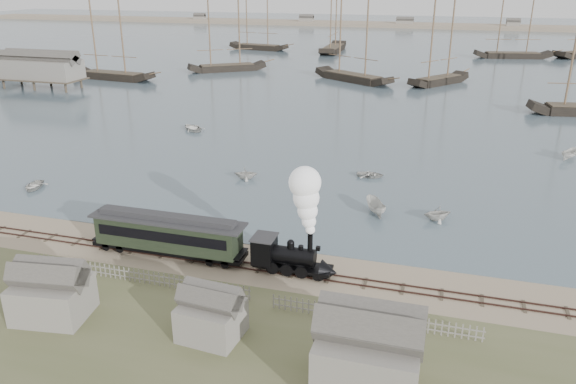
# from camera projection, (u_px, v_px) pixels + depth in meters

# --- Properties ---
(ground) EXTENTS (600.00, 600.00, 0.00)m
(ground) POSITION_uv_depth(u_px,v_px,m) (246.00, 255.00, 49.95)
(ground) COLOR tan
(ground) RESTS_ON ground
(harbor_water) EXTENTS (600.00, 336.00, 0.06)m
(harbor_water) POSITION_uv_depth(u_px,v_px,m) (411.00, 45.00, 202.11)
(harbor_water) COLOR #41535E
(harbor_water) RESTS_ON ground
(rail_track) EXTENTS (120.00, 1.80, 0.16)m
(rail_track) POSITION_uv_depth(u_px,v_px,m) (238.00, 265.00, 48.14)
(rail_track) COLOR #3B2520
(rail_track) RESTS_ON ground
(picket_fence_west) EXTENTS (19.00, 0.10, 1.20)m
(picket_fence_west) POSITION_uv_depth(u_px,v_px,m) (140.00, 283.00, 45.40)
(picket_fence_west) COLOR gray
(picket_fence_west) RESTS_ON ground
(picket_fence_east) EXTENTS (15.00, 0.10, 1.20)m
(picket_fence_east) POSITION_uv_depth(u_px,v_px,m) (374.00, 325.00, 39.93)
(picket_fence_east) COLOR gray
(picket_fence_east) RESTS_ON ground
(shed_left) EXTENTS (5.00, 4.00, 4.10)m
(shed_left) POSITION_uv_depth(u_px,v_px,m) (55.00, 316.00, 40.96)
(shed_left) COLOR gray
(shed_left) RESTS_ON ground
(shed_mid) EXTENTS (4.00, 3.50, 3.60)m
(shed_mid) POSITION_uv_depth(u_px,v_px,m) (212.00, 336.00, 38.68)
(shed_mid) COLOR gray
(shed_mid) RESTS_ON ground
(far_spit) EXTENTS (500.00, 20.00, 1.80)m
(far_spit) POSITION_uv_depth(u_px,v_px,m) (425.00, 27.00, 273.73)
(far_spit) COLOR tan
(far_spit) RESTS_ON ground
(locomotive) EXTENTS (7.20, 2.69, 8.97)m
(locomotive) POSITION_uv_depth(u_px,v_px,m) (302.00, 229.00, 45.17)
(locomotive) COLOR black
(locomotive) RESTS_ON ground
(passenger_coach) EXTENTS (14.10, 2.72, 3.42)m
(passenger_coach) POSITION_uv_depth(u_px,v_px,m) (168.00, 233.00, 49.09)
(passenger_coach) COLOR black
(passenger_coach) RESTS_ON ground
(beached_dinghy) EXTENTS (3.90, 4.79, 0.87)m
(beached_dinghy) POSITION_uv_depth(u_px,v_px,m) (124.00, 232.00, 53.29)
(beached_dinghy) COLOR beige
(beached_dinghy) RESTS_ON ground
(rowboat_0) EXTENTS (3.97, 3.25, 0.72)m
(rowboat_0) POSITION_uv_depth(u_px,v_px,m) (34.00, 186.00, 65.25)
(rowboat_0) COLOR beige
(rowboat_0) RESTS_ON harbor_water
(rowboat_1) EXTENTS (3.09, 3.36, 1.49)m
(rowboat_1) POSITION_uv_depth(u_px,v_px,m) (246.00, 173.00, 68.26)
(rowboat_1) COLOR beige
(rowboat_1) RESTS_ON harbor_water
(rowboat_2) EXTENTS (4.04, 3.08, 1.47)m
(rowboat_2) POSITION_uv_depth(u_px,v_px,m) (375.00, 207.00, 58.25)
(rowboat_2) COLOR beige
(rowboat_2) RESTS_ON harbor_water
(rowboat_3) EXTENTS (2.51, 3.42, 0.69)m
(rowboat_3) POSITION_uv_depth(u_px,v_px,m) (370.00, 174.00, 69.02)
(rowboat_3) COLOR beige
(rowboat_3) RESTS_ON harbor_water
(rowboat_4) EXTENTS (3.62, 3.77, 1.54)m
(rowboat_4) POSITION_uv_depth(u_px,v_px,m) (437.00, 213.00, 56.69)
(rowboat_4) COLOR beige
(rowboat_4) RESTS_ON harbor_water
(rowboat_5) EXTENTS (3.61, 3.14, 1.36)m
(rowboat_5) POSITION_uv_depth(u_px,v_px,m) (570.00, 154.00, 75.86)
(rowboat_5) COLOR beige
(rowboat_5) RESTS_ON harbor_water
(rowboat_6) EXTENTS (5.15, 5.37, 0.91)m
(rowboat_6) POSITION_uv_depth(u_px,v_px,m) (192.00, 127.00, 90.10)
(rowboat_6) COLOR beige
(rowboat_6) RESTS_ON harbor_water
(schooner_0) EXTENTS (22.13, 7.49, 20.00)m
(schooner_0) POSITION_uv_depth(u_px,v_px,m) (109.00, 36.00, 131.42)
(schooner_0) COLOR black
(schooner_0) RESTS_ON harbor_water
(schooner_1) EXTENTS (19.23, 15.38, 20.00)m
(schooner_1) POSITION_uv_depth(u_px,v_px,m) (226.00, 31.00, 143.29)
(schooner_1) COLOR black
(schooner_1) RESTS_ON harbor_water
(schooner_2) EXTENTS (20.92, 16.19, 20.00)m
(schooner_2) POSITION_uv_depth(u_px,v_px,m) (355.00, 38.00, 129.01)
(schooner_2) COLOR black
(schooner_2) RESTS_ON harbor_water
(schooner_3) EXTENTS (13.73, 17.21, 20.00)m
(schooner_3) POSITION_uv_depth(u_px,v_px,m) (443.00, 39.00, 125.16)
(schooner_3) COLOR black
(schooner_3) RESTS_ON harbor_water
(schooner_6) EXTENTS (21.25, 8.28, 20.00)m
(schooner_6) POSITION_uv_depth(u_px,v_px,m) (258.00, 19.00, 186.19)
(schooner_6) COLOR black
(schooner_6) RESTS_ON harbor_water
(schooner_7) EXTENTS (6.57, 25.07, 20.00)m
(schooner_7) POSITION_uv_depth(u_px,v_px,m) (334.00, 20.00, 181.33)
(schooner_7) COLOR black
(schooner_7) RESTS_ON harbor_water
(schooner_8) EXTENTS (23.08, 9.59, 20.00)m
(schooner_8) POSITION_uv_depth(u_px,v_px,m) (517.00, 24.00, 166.54)
(schooner_8) COLOR black
(schooner_8) RESTS_ON harbor_water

